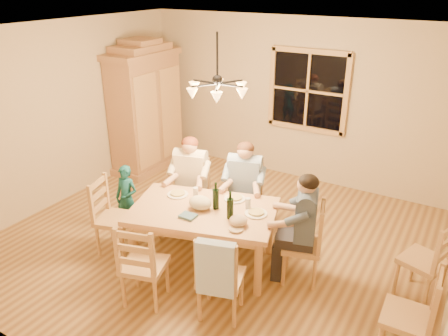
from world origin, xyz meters
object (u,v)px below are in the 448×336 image
Objects in this scene: chair_near_left at (145,277)px; chair_end_right at (301,256)px; chair_near_right at (221,289)px; adult_plaid_man at (245,178)px; dining_table at (203,217)px; adult_woman at (190,172)px; wine_bottle_b at (230,205)px; chair_end_left at (116,229)px; child at (127,198)px; chair_far_right at (244,214)px; chair_spare_front at (404,330)px; chair_spare_back at (421,272)px; chair_far_left at (192,207)px; armoire at (146,111)px; wine_bottle_a at (216,196)px; adult_slate_man at (304,215)px; chandelier at (217,88)px.

chair_end_right is (1.29, 1.21, 0.00)m from chair_near_left.
adult_plaid_man reaches higher than chair_near_right.
dining_table is 2.17× the size of adult_woman.
chair_near_right is 1.09m from chair_end_right.
adult_woman reaches higher than chair_near_right.
chair_end_left is at bearing -168.25° from wine_bottle_b.
wine_bottle_b is 0.35× the size of child.
chair_near_left reaches higher than child.
wine_bottle_b is at bearing 91.63° from chair_far_right.
chair_far_right is at bearing 46.64° from chair_end_right.
chair_end_left and chair_spare_front have the same top height.
chair_spare_front is at bearing -161.16° from chair_spare_back.
chair_spare_front is at bearing 146.54° from adult_woman.
wine_bottle_b is at bearing 130.08° from adult_woman.
chair_far_right is (0.71, 0.21, 0.00)m from chair_far_left.
armoire is 6.97× the size of wine_bottle_a.
chair_spare_front is at bearing -12.68° from child.
chair_end_right is 3.00× the size of wine_bottle_b.
chair_near_right is 1.21m from adult_slate_man.
wine_bottle_b is (0.26, -0.11, 0.00)m from wine_bottle_a.
chandelier is 2.33× the size of wine_bottle_a.
adult_slate_man is 2.65× the size of wine_bottle_a.
adult_slate_man reaches higher than child.
chandelier reaches higher than chair_end_right.
chair_near_right is at bearing 136.74° from adult_slate_man.
chair_near_right is at bearing -55.12° from wine_bottle_a.
adult_slate_man is at bearing 153.43° from adult_woman.
chair_near_left is (-0.27, -1.73, 0.00)m from chair_far_right.
adult_slate_man is (2.23, 0.66, 0.54)m from chair_end_left.
chandelier reaches higher than dining_table.
adult_woman is at bearing 163.54° from chair_far_left.
chandelier reaches higher than chair_end_left.
adult_woman is 0.88× the size of chair_spare_front.
wine_bottle_a and wine_bottle_b have the same top height.
chair_spare_back is (3.71, 0.57, -0.17)m from child.
child is at bearing 122.47° from chair_near_left.
chair_spare_front is at bearing -7.19° from wine_bottle_b.
chair_near_left and chair_end_right have the same top height.
chandelier is 0.88× the size of adult_woman.
chair_spare_front is 0.99m from chair_spare_back.
chair_far_right is at bearing 64.80° from chair_near_left.
chair_far_right is 1.13× the size of adult_plaid_man.
wine_bottle_a is (-0.51, 0.73, 0.62)m from chair_near_right.
dining_table is at bearing 90.00° from chair_end_right.
dining_table is 5.75× the size of wine_bottle_a.
chair_far_right is 1.62m from child.
adult_woman reaches higher than wine_bottle_b.
chair_far_right reaches higher than child.
adult_slate_man is at bearing 25.19° from wine_bottle_b.
chair_far_right is (0.09, 0.85, -0.35)m from dining_table.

